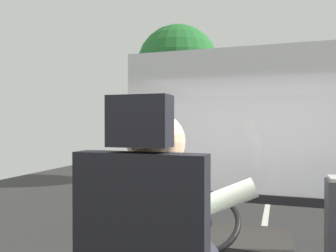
% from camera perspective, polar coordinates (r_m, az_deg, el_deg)
% --- Properties ---
extents(ground, '(18.00, 44.00, 0.06)m').
position_cam_1_polar(ground, '(10.65, 16.85, -10.44)').
color(ground, '#2E2E2E').
extents(bus_driver, '(0.77, 0.64, 0.81)m').
position_cam_1_polar(bus_driver, '(1.46, -1.25, -18.39)').
color(bus_driver, '#282833').
rests_on(bus_driver, driver_seat).
extents(windshield_panel, '(2.50, 0.08, 1.48)m').
position_cam_1_polar(windshield_panel, '(3.28, 13.42, -2.55)').
color(windshield_panel, silver).
extents(street_tree, '(2.70, 2.70, 5.24)m').
position_cam_1_polar(street_tree, '(11.39, 1.67, 9.92)').
color(street_tree, '#4C3828').
rests_on(street_tree, ground).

